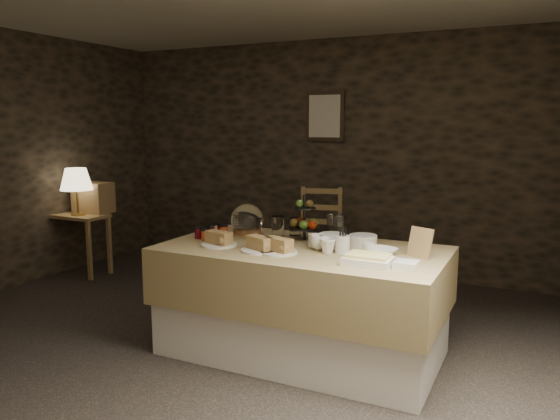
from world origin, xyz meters
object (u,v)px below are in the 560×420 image
at_px(console_table, 79,226).
at_px(chair, 321,240).
at_px(table_lamp, 76,180).
at_px(wine_rack, 93,197).
at_px(buffet_table, 302,293).
at_px(fruit_stand, 305,222).

height_order(console_table, chair, chair).
xyz_separation_m(table_lamp, chair, (2.47, 0.98, -0.63)).
bearing_deg(chair, wine_rack, -178.51).
distance_m(buffet_table, console_table, 3.22).
relative_size(console_table, chair, 0.87).
bearing_deg(chair, table_lamp, -173.76).
height_order(buffet_table, chair, chair).
height_order(buffet_table, fruit_stand, fruit_stand).
relative_size(console_table, fruit_stand, 1.96).
relative_size(table_lamp, wine_rack, 1.23).
xyz_separation_m(buffet_table, chair, (-0.57, 1.81, -0.02)).
bearing_deg(console_table, wine_rack, 74.48).
height_order(console_table, fruit_stand, fruit_stand).
bearing_deg(buffet_table, console_table, 164.06).
relative_size(console_table, table_lamp, 1.30).
bearing_deg(chair, buffet_table, -87.85).
bearing_deg(console_table, fruit_stand, -11.92).
xyz_separation_m(wine_rack, fruit_stand, (2.95, -0.81, 0.08)).
relative_size(chair, fruit_stand, 2.25).
xyz_separation_m(wine_rack, chair, (2.47, 0.75, -0.40)).
relative_size(table_lamp, chair, 0.67).
height_order(wine_rack, fruit_stand, fruit_stand).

